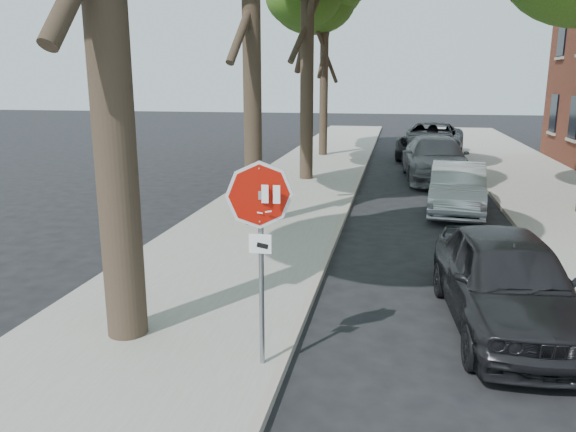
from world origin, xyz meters
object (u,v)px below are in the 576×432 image
at_px(stop_sign, 260,225).
at_px(tree_far, 325,2).
at_px(car_a, 507,281).
at_px(car_c, 435,159).
at_px(car_b, 457,188).
at_px(car_d, 431,140).

xyz_separation_m(stop_sign, tree_far, (-2.02, 21.14, 5.26)).
relative_size(stop_sign, car_a, 0.61).
height_order(car_a, car_c, car_c).
bearing_deg(car_b, car_d, 96.01).
height_order(stop_sign, tree_far, tree_far).
relative_size(car_a, car_c, 0.78).
height_order(tree_far, car_a, tree_far).
bearing_deg(tree_far, car_a, -74.51).
bearing_deg(stop_sign, car_d, 81.64).
distance_m(car_a, car_b, 7.83).
relative_size(car_a, car_b, 1.03).
bearing_deg(car_d, car_b, -81.67).
relative_size(car_b, car_d, 0.68).
distance_m(car_b, car_d, 11.73).
relative_size(stop_sign, car_d, 0.43).
bearing_deg(stop_sign, tree_far, 95.46).
relative_size(tree_far, car_c, 1.69).
distance_m(tree_far, car_b, 14.06).
height_order(car_a, car_b, car_a).
xyz_separation_m(car_b, car_d, (-0.12, 11.73, 0.17)).
bearing_deg(car_a, tree_far, 100.75).
relative_size(stop_sign, car_b, 0.63).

